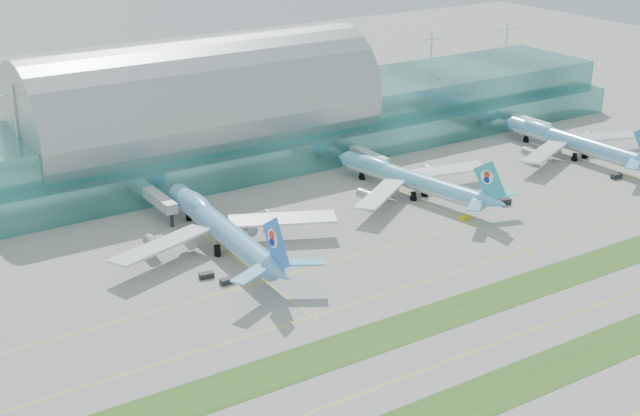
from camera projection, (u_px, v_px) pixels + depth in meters
ground at (450, 318)px, 203.97m from camera, size 700.00×700.00×0.00m
terminal at (201, 126)px, 299.37m from camera, size 340.00×69.10×36.00m
grass_strip_near at (540, 373)px, 182.09m from camera, size 420.00×12.00×0.08m
grass_strip_far at (445, 315)px, 205.52m from camera, size 420.00×12.00×0.08m
taxiline_b at (493, 344)px, 193.04m from camera, size 420.00×0.35×0.01m
taxiline_c at (402, 289)px, 218.03m from camera, size 420.00×0.35×0.01m
taxiline_d at (351, 257)px, 235.22m from camera, size 420.00×0.35×0.01m
airliner_b at (220, 226)px, 238.54m from camera, size 65.51×74.43×20.48m
airliner_c at (410, 178)px, 276.33m from camera, size 58.00×66.66×18.46m
airliner_d at (572, 141)px, 312.21m from camera, size 60.64×68.79×18.95m
gse_c at (206, 275)px, 223.42m from camera, size 3.93×2.44×1.37m
gse_d at (227, 281)px, 220.39m from camera, size 3.78×2.05×1.43m
gse_e at (465, 218)px, 259.12m from camera, size 3.22×2.03×1.30m
gse_f at (505, 201)px, 270.75m from camera, size 3.97×3.01×1.85m
gse_g at (617, 176)px, 292.54m from camera, size 3.91×2.26×1.66m
gse_h at (639, 159)px, 309.08m from camera, size 4.00×2.14×1.50m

